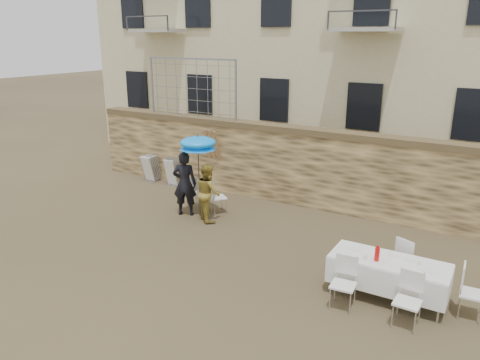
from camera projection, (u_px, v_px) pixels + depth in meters
The scene contains 17 objects.
ground at pixel (171, 267), 9.89m from camera, with size 80.00×80.00×0.00m, color brown.
stone_wall at pixel (277, 163), 13.68m from camera, with size 13.00×0.50×2.20m, color olive.
chain_link_fence at pixel (192, 88), 14.54m from camera, with size 3.20×0.06×1.80m, color gray, non-canonical shape.
man_suit at pixel (185, 184), 12.53m from camera, with size 0.64×0.42×1.76m, color black.
woman_dress at pixel (208, 192), 12.20m from camera, with size 0.74×0.58×1.53m, color gold.
umbrella at pixel (198, 145), 12.09m from camera, with size 0.98×0.98×2.08m.
couple_chair_left at pixel (197, 192), 13.10m from camera, with size 0.48×0.48×0.96m, color white, non-canonical shape.
couple_chair_right at pixel (218, 196), 12.76m from camera, with size 0.48×0.48×0.96m, color white, non-canonical shape.
banquet_table at pixel (389, 262), 8.52m from camera, with size 2.10×0.85×0.78m.
soda_bottle at pixel (377, 254), 8.44m from camera, with size 0.09×0.09×0.26m, color red.
table_chair_front_left at pixel (343, 284), 8.27m from camera, with size 0.48×0.48×0.96m, color white, non-canonical shape.
table_chair_front_right at pixel (408, 301), 7.73m from camera, with size 0.48×0.48×0.96m, color white, non-canonical shape.
table_chair_back at pixel (409, 260), 9.15m from camera, with size 0.48×0.48×0.96m, color white, non-canonical shape.
table_chair_side at pixel (473, 292), 7.99m from camera, with size 0.48×0.48×0.96m, color white, non-canonical shape.
chair_stack_left at pixel (155, 166), 15.75m from camera, with size 0.46×0.55×0.92m, color white, non-canonical shape.
chair_stack_right at pixel (176, 170), 15.32m from camera, with size 0.46×0.47×0.92m, color white, non-canonical shape.
wood_planks at pixel (218, 160), 14.44m from camera, with size 0.70×0.20×2.00m, color #A37749, non-canonical shape.
Camera 1 is at (5.79, -6.92, 4.69)m, focal length 35.00 mm.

